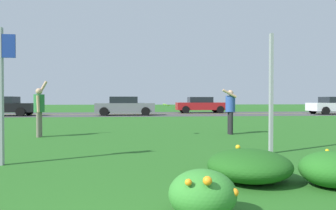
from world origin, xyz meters
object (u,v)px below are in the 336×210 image
car_white_rightmost (336,105)px  person_thrower_green_shirt (39,108)px  sign_post_by_roadside (271,94)px  car_black_leftmost (3,106)px  frisbee_lime (166,105)px  sign_post_near_path (1,82)px  car_red_center_right (201,105)px  car_gray_center_left (125,106)px  person_catcher_blue_shirt (230,108)px

car_white_rightmost → person_thrower_green_shirt: bearing=-145.0°
sign_post_by_roadside → car_black_leftmost: (-13.07, 17.61, -0.64)m
frisbee_lime → car_black_leftmost: (-11.00, 13.84, -0.31)m
sign_post_near_path → sign_post_by_roadside: 5.68m
sign_post_near_path → frisbee_lime: sign_post_near_path is taller
car_white_rightmost → car_red_center_right: bearing=161.8°
sign_post_by_roadside → car_gray_center_left: (-3.99, 17.61, -0.64)m
sign_post_near_path → sign_post_by_roadside: bearing=7.6°
sign_post_by_roadside → person_catcher_blue_shirt: (0.24, 3.94, -0.43)m
frisbee_lime → sign_post_by_roadside: bearing=-61.3°
car_gray_center_left → car_red_center_right: (6.72, 3.54, 0.00)m
sign_post_near_path → frisbee_lime: size_ratio=10.47×
person_catcher_blue_shirt → car_red_center_right: bearing=81.8°
frisbee_lime → car_white_rightmost: (15.54, 13.84, -0.31)m
person_thrower_green_shirt → car_black_leftmost: (-6.78, 13.85, -0.23)m
car_white_rightmost → sign_post_near_path: bearing=-136.1°
person_catcher_blue_shirt → frisbee_lime: bearing=-175.7°
sign_post_near_path → sign_post_by_roadside: size_ratio=0.94×
frisbee_lime → car_black_leftmost: bearing=128.5°
person_catcher_blue_shirt → sign_post_near_path: bearing=-141.3°
sign_post_by_roadside → person_thrower_green_shirt: size_ratio=1.47×
sign_post_by_roadside → car_white_rightmost: 22.18m
car_red_center_right → car_white_rightmost: size_ratio=1.00×
car_black_leftmost → car_gray_center_left: (9.07, 0.00, 0.00)m
frisbee_lime → sign_post_near_path: bearing=-128.2°
person_thrower_green_shirt → person_catcher_blue_shirt: 6.52m
person_thrower_green_shirt → car_gray_center_left: (2.29, 13.85, -0.23)m
sign_post_near_path → person_thrower_green_shirt: size_ratio=1.39×
car_black_leftmost → car_red_center_right: 16.18m
sign_post_by_roadside → person_catcher_blue_shirt: sign_post_by_roadside is taller
person_catcher_blue_shirt → car_gray_center_left: (-4.23, 13.67, -0.20)m
car_black_leftmost → car_red_center_right: bearing=12.6°
sign_post_by_roadside → person_catcher_blue_shirt: size_ratio=1.71×
car_black_leftmost → car_red_center_right: size_ratio=1.00×
person_thrower_green_shirt → person_catcher_blue_shirt: bearing=1.6°
car_black_leftmost → person_catcher_blue_shirt: bearing=-45.8°
car_gray_center_left → car_white_rightmost: (17.46, 0.00, 0.00)m
frisbee_lime → car_red_center_right: car_red_center_right is taller
person_thrower_green_shirt → car_black_leftmost: person_thrower_green_shirt is taller
person_thrower_green_shirt → car_red_center_right: (9.01, 17.39, -0.23)m
sign_post_by_roadside → frisbee_lime: 4.31m
person_thrower_green_shirt → car_white_rightmost: size_ratio=0.42×
sign_post_by_roadside → person_thrower_green_shirt: sign_post_by_roadside is taller
car_black_leftmost → car_white_rightmost: size_ratio=1.00×
frisbee_lime → car_white_rightmost: car_white_rightmost is taller
person_catcher_blue_shirt → sign_post_by_roadside: bearing=-93.4°
car_red_center_right → car_white_rightmost: 11.31m
sign_post_by_roadside → sign_post_near_path: bearing=-172.4°
sign_post_by_roadside → frisbee_lime: bearing=118.7°
car_black_leftmost → car_gray_center_left: same height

